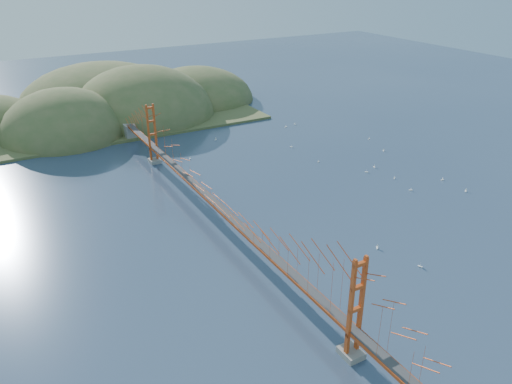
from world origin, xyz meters
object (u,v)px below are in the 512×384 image
sailboat_0 (364,262)px  sailboat_2 (411,190)px  sailboat_1 (367,172)px  bridge (220,185)px

sailboat_0 → sailboat_2: sailboat_2 is taller
sailboat_0 → sailboat_1: 31.31m
sailboat_0 → sailboat_2: (21.98, 13.54, 0.01)m
bridge → sailboat_1: bearing=9.7°
sailboat_1 → sailboat_0: bearing=-131.4°
bridge → sailboat_1: bridge is taller
sailboat_0 → sailboat_2: 25.82m
sailboat_2 → sailboat_1: sailboat_1 is taller
sailboat_0 → sailboat_1: (20.69, 23.49, 0.02)m
bridge → sailboat_1: (32.94, 5.62, -6.86)m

